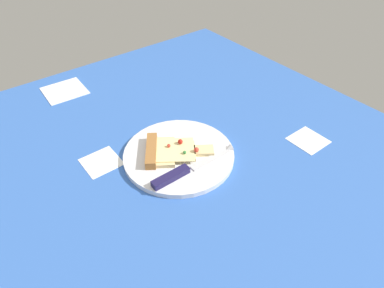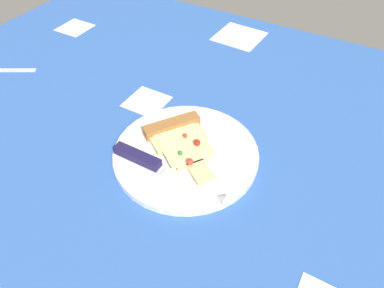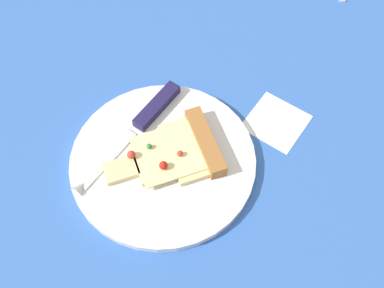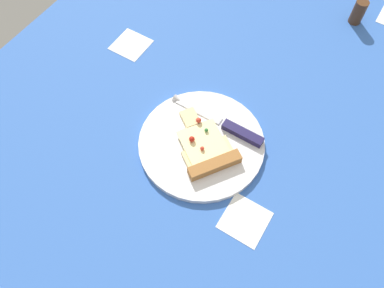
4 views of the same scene
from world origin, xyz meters
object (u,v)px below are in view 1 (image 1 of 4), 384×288
at_px(pizza_slice, 169,151).
at_px(knife, 186,169).
at_px(plate, 179,155).
at_px(napkin, 65,90).

xyz_separation_m(pizza_slice, knife, (-0.08, 0.00, -0.00)).
bearing_deg(plate, napkin, 12.40).
height_order(plate, napkin, plate).
height_order(pizza_slice, knife, pizza_slice).
distance_m(pizza_slice, napkin, 0.49).
bearing_deg(napkin, pizza_slice, -169.60).
bearing_deg(pizza_slice, knife, 32.33).
relative_size(pizza_slice, napkin, 1.44).
bearing_deg(napkin, knife, -171.40).
xyz_separation_m(plate, knife, (-0.06, 0.02, 0.01)).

